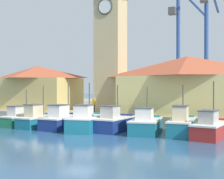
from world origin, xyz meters
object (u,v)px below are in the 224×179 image
Objects in this scene: fishing_boat_right_inner at (182,125)px; port_crane_near at (207,57)px; fishing_boat_far_left at (22,119)px; fishing_boat_center at (114,122)px; dock_worker_along_quay at (94,105)px; clock_tower at (111,38)px; fishing_boat_mid_left at (87,121)px; dock_worker_near_tower at (126,106)px; fishing_boat_right_outer at (211,128)px; fishing_boat_left_inner at (64,120)px; warehouse_left at (37,87)px; warehouse_right at (188,85)px; port_crane_far at (179,63)px; fishing_boat_left_outer at (39,120)px; fishing_boat_mid_right at (146,124)px.

fishing_boat_right_inner is 20.17m from port_crane_near.
fishing_boat_center is at bearing 0.41° from fishing_boat_far_left.
fishing_boat_right_inner is 3.14× the size of dock_worker_along_quay.
clock_tower reaches higher than fishing_boat_right_inner.
fishing_boat_mid_left reaches higher than dock_worker_near_tower.
fishing_boat_right_outer reaches higher than fishing_boat_right_inner.
fishing_boat_far_left is at bearing 177.95° from fishing_boat_left_inner.
fishing_boat_right_inner is 21.22m from warehouse_left.
fishing_boat_mid_left is at bearing -37.14° from warehouse_left.
warehouse_left is 6.29× the size of dock_worker_along_quay.
fishing_boat_left_inner is 1.03× the size of fishing_boat_right_inner.
fishing_boat_right_outer is (10.22, 0.20, -0.07)m from fishing_boat_mid_left.
fishing_boat_center is 0.26× the size of port_crane_near.
warehouse_right is 0.72× the size of port_crane_near.
fishing_boat_left_inner is at bearing -42.78° from warehouse_left.
fishing_boat_left_inner is (4.82, -0.17, 0.07)m from fishing_boat_far_left.
port_crane_far is (3.86, 21.50, 6.43)m from fishing_boat_mid_left.
clock_tower is at bearing 66.31° from fishing_boat_left_outer.
warehouse_right is (7.32, 7.70, 3.20)m from fishing_boat_mid_left.
dock_worker_along_quay is at bearing -167.36° from warehouse_right.
fishing_boat_right_outer is at bearing -23.75° from dock_worker_along_quay.
fishing_boat_left_outer is 2.90× the size of dock_worker_near_tower.
port_crane_near is (19.38, 10.94, 3.96)m from warehouse_left.
warehouse_left is (-21.66, 8.47, 3.07)m from fishing_boat_right_outer.
fishing_boat_left_outer is at bearing -149.48° from warehouse_right.
fishing_boat_left_inner reaches higher than fishing_boat_right_inner.
fishing_boat_far_left is at bearing -128.88° from port_crane_near.
fishing_boat_right_outer is (7.94, -0.48, -0.04)m from fishing_boat_center.
dock_worker_along_quay is (-10.03, 4.93, 1.09)m from fishing_boat_right_inner.
fishing_boat_mid_left reaches higher than fishing_boat_far_left.
clock_tower is at bearing 114.92° from fishing_boat_center.
fishing_boat_far_left is 15.36m from fishing_boat_right_inner.
clock_tower reaches higher than warehouse_right.
fishing_boat_far_left is at bearing -118.29° from port_crane_far.
fishing_boat_mid_right is 3.04× the size of dock_worker_near_tower.
dock_worker_near_tower is (-0.54, 4.48, 1.13)m from fishing_boat_center.
fishing_boat_left_inner is 0.51× the size of warehouse_left.
warehouse_right is at bearing -92.94° from port_crane_near.
warehouse_left is at bearing 126.85° from fishing_boat_left_outer.
clock_tower reaches higher than fishing_boat_far_left.
fishing_boat_mid_right is at bearing -35.54° from dock_worker_along_quay.
fishing_boat_left_outer is 2.90× the size of dock_worker_along_quay.
fishing_boat_right_outer is (5.08, -0.26, -0.02)m from fishing_boat_mid_right.
fishing_boat_center is 2.87× the size of dock_worker_along_quay.
fishing_boat_far_left is 2.86× the size of dock_worker_along_quay.
fishing_boat_right_outer is at bearing -73.37° from port_crane_far.
fishing_boat_right_inner is 0.29× the size of clock_tower.
warehouse_left is 13.77m from dock_worker_near_tower.
dock_worker_along_quay is (-9.36, -2.10, -2.10)m from warehouse_right.
fishing_boat_mid_right is 3.04× the size of dock_worker_along_quay.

